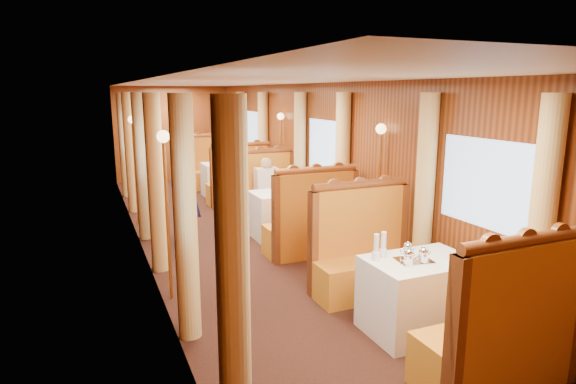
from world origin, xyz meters
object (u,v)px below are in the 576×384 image
banquette_far_fwd (239,185)px  passenger (267,184)px  table_near (419,295)px  rose_vase_mid (285,181)px  banquette_mid_aft (263,199)px  table_mid (284,214)px  banquette_far_aft (215,171)px  banquette_near_aft (365,259)px  steward (185,191)px  teapot_back (407,252)px  teapot_right (423,257)px  rose_vase_far (227,155)px  banquette_near_fwd (500,338)px  banquette_mid_fwd (311,227)px  teapot_left (409,259)px  table_far (226,179)px  tea_tray (414,261)px

banquette_far_fwd → passenger: banquette_far_fwd is taller
table_near → rose_vase_mid: rose_vase_mid is taller
table_near → banquette_mid_aft: bearing=90.0°
table_mid → banquette_far_aft: bearing=90.0°
table_mid → passenger: (-0.00, 0.81, 0.37)m
banquette_far_aft → rose_vase_mid: size_ratio=3.72×
banquette_near_aft → steward: 3.09m
banquette_far_fwd → teapot_back: 5.90m
banquette_near_aft → teapot_right: (-0.06, -1.12, 0.39)m
passenger → rose_vase_far: bearing=89.5°
banquette_near_fwd → banquette_mid_fwd: 3.50m
banquette_far_fwd → teapot_right: (-0.06, -6.09, 0.39)m
banquette_far_aft → teapot_left: bearing=-91.5°
banquette_near_aft → table_far: banquette_near_aft is taller
banquette_far_fwd → teapot_back: size_ratio=8.95×
banquette_far_aft → table_near: bearing=-90.0°
table_far → steward: bearing=-115.2°
banquette_near_fwd → rose_vase_far: size_ratio=3.72×
teapot_right → banquette_mid_fwd: bearing=81.4°
banquette_near_fwd → passenger: size_ratio=1.76×
banquette_mid_fwd → banquette_far_fwd: bearing=90.0°
banquette_far_aft → rose_vase_mid: banquette_far_aft is taller
teapot_right → passenger: size_ratio=0.20×
banquette_far_fwd → teapot_back: (-0.09, -5.89, 0.39)m
banquette_mid_fwd → steward: size_ratio=0.77×
banquette_mid_aft → table_far: (0.00, 2.49, -0.05)m
banquette_near_fwd → teapot_left: 1.03m
table_near → banquette_mid_aft: (0.00, 4.51, 0.05)m
banquette_far_fwd → steward: 2.89m
banquette_mid_fwd → banquette_far_aft: bearing=90.0°
banquette_far_fwd → teapot_left: banquette_far_fwd is taller
passenger → tea_tray: bearing=-91.3°
teapot_back → rose_vase_far: size_ratio=0.42×
table_mid → banquette_mid_aft: size_ratio=0.78×
banquette_mid_aft → teapot_back: 4.44m
teapot_left → rose_vase_far: (0.24, 7.08, 0.11)m
teapot_left → steward: bearing=123.4°
banquette_near_aft → teapot_back: 1.00m
banquette_near_aft → banquette_far_fwd: size_ratio=1.00×
teapot_left → passenger: size_ratio=0.21×
teapot_back → banquette_mid_fwd: bearing=95.9°
table_near → banquette_near_fwd: size_ratio=0.78×
banquette_near_fwd → table_mid: bearing=90.0°
banquette_mid_fwd → banquette_mid_aft: (0.00, 2.03, 0.00)m
banquette_near_fwd → steward: size_ratio=0.77×
table_near → rose_vase_far: bearing=89.8°
banquette_near_fwd → banquette_far_fwd: bearing=90.0°
table_far → banquette_mid_aft: bearing=-90.0°
banquette_far_aft → teapot_left: (-0.22, -8.10, 0.39)m
table_far → banquette_far_fwd: bearing=-90.0°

